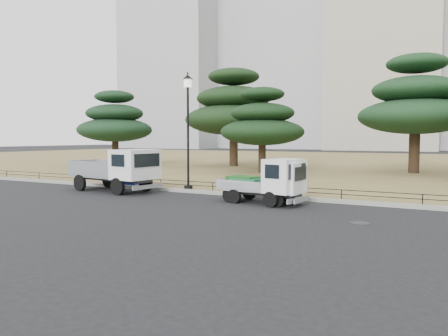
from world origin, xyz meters
The scene contains 16 objects.
ground centered at (0.00, 0.00, 0.00)m, with size 220.00×220.00×0.00m, color black.
lawn centered at (0.00, 30.60, 0.07)m, with size 120.00×56.00×0.15m, color olive.
curb centered at (0.00, 2.60, 0.08)m, with size 120.00×0.25×0.16m, color gray.
truck_large centered at (-5.53, 1.27, 1.16)m, with size 4.97×2.47×2.08m.
truck_kei_front centered at (2.38, 1.11, 0.91)m, with size 3.66×2.10×1.82m.
truck_kei_rear centered at (2.51, 1.14, 0.84)m, with size 3.31×1.60×1.69m.
street_lamp centered at (-2.46, 2.90, 3.89)m, with size 0.49×0.49×5.53m.
pipe_fence centered at (0.00, 2.75, 0.44)m, with size 38.00×0.04×0.40m.
tarp_pile centered at (-6.74, 3.24, 0.61)m, with size 1.97×1.63×1.14m.
manhole centered at (6.50, -1.20, 0.01)m, with size 0.60×0.60×0.01m, color #2D2D30.
pine_west_far centered at (-17.74, 14.63, 3.98)m, with size 6.57×6.57×6.63m.
pine_west_near centered at (-8.26, 19.20, 5.04)m, with size 8.48×8.48×8.48m.
pine_center_left centered at (-3.16, 13.64, 3.64)m, with size 5.94×5.94×6.04m.
pine_center_right centered at (6.40, 18.42, 4.95)m, with size 7.81×7.81×8.29m.
tower_far_west centered at (-55.00, 80.00, 32.50)m, with size 24.00×20.00×65.00m, color #A0A0A5.
tower_center_left centered at (-5.00, 85.00, 27.50)m, with size 22.00×20.00×55.00m, color #AAA08C.
Camera 1 is at (9.09, -14.96, 2.65)m, focal length 35.00 mm.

